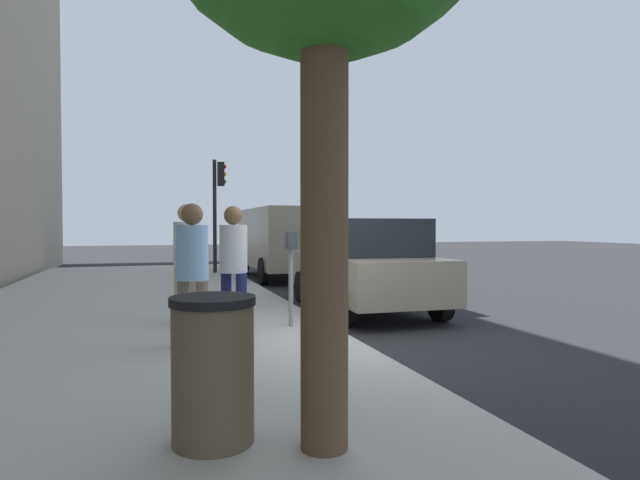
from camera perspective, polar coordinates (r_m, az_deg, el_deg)
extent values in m
plane|color=#232326|center=(7.30, 3.24, -11.46)|extent=(80.00, 80.00, 0.00)
cube|color=#A8A59E|center=(6.84, -21.50, -11.83)|extent=(28.00, 6.00, 0.15)
cylinder|color=gray|center=(7.82, -3.19, -5.20)|extent=(0.07, 0.07, 1.15)
cube|color=#383D42|center=(7.67, -3.01, -0.05)|extent=(0.16, 0.11, 0.26)
cube|color=#383D42|center=(7.86, -3.38, -0.01)|extent=(0.16, 0.11, 0.26)
cube|color=#268C33|center=(7.68, -2.58, 0.10)|extent=(0.10, 0.01, 0.10)
cube|color=#268C33|center=(7.88, -2.96, 0.14)|extent=(0.10, 0.01, 0.10)
cylinder|color=#191E4C|center=(7.63, -10.17, -6.56)|extent=(0.15, 0.15, 0.84)
cylinder|color=#191E4C|center=(7.31, -8.55, -6.91)|extent=(0.15, 0.15, 0.84)
cylinder|color=silver|center=(7.40, -9.40, -0.94)|extent=(0.39, 0.39, 0.67)
sphere|color=brown|center=(7.39, -9.42, 2.66)|extent=(0.26, 0.26, 0.26)
cylinder|color=#726656|center=(6.74, -14.64, -7.67)|extent=(0.15, 0.15, 0.84)
cylinder|color=#726656|center=(6.43, -12.69, -8.10)|extent=(0.15, 0.15, 0.84)
cylinder|color=#8CB7E0|center=(6.51, -13.73, -1.34)|extent=(0.38, 0.38, 0.66)
sphere|color=brown|center=(6.50, -13.76, 2.75)|extent=(0.26, 0.26, 0.26)
cylinder|color=tan|center=(8.48, -13.48, -5.67)|extent=(0.15, 0.15, 0.87)
cylinder|color=tan|center=(8.16, -15.07, -5.97)|extent=(0.15, 0.15, 0.87)
cylinder|color=silver|center=(8.26, -14.29, -0.46)|extent=(0.40, 0.40, 0.69)
sphere|color=tan|center=(8.26, -14.32, 2.86)|extent=(0.27, 0.27, 0.27)
cube|color=gray|center=(10.21, 4.79, -3.70)|extent=(4.46, 2.00, 0.76)
cube|color=black|center=(9.98, 5.20, 0.32)|extent=(2.26, 1.77, 0.68)
cylinder|color=black|center=(11.35, -1.91, -5.09)|extent=(0.67, 0.24, 0.66)
cylinder|color=black|center=(11.89, 6.33, -4.80)|extent=(0.67, 0.24, 0.66)
cylinder|color=black|center=(8.63, 2.65, -7.21)|extent=(0.67, 0.24, 0.66)
cylinder|color=black|center=(9.32, 12.97, -6.59)|extent=(0.67, 0.24, 0.66)
cube|color=gray|center=(16.47, -4.07, 0.28)|extent=(5.21, 2.03, 1.80)
cylinder|color=black|center=(17.98, -8.26, -2.49)|extent=(0.76, 0.22, 0.76)
cylinder|color=black|center=(18.38, -2.39, -2.39)|extent=(0.76, 0.22, 0.76)
cylinder|color=black|center=(14.67, -6.15, -3.40)|extent=(0.76, 0.22, 0.76)
cylinder|color=black|center=(15.15, 0.93, -3.23)|extent=(0.76, 0.22, 0.76)
cylinder|color=brown|center=(3.48, 0.48, 2.63)|extent=(0.32, 0.32, 3.12)
cylinder|color=black|center=(17.05, -11.38, 2.55)|extent=(0.12, 0.12, 3.60)
cube|color=black|center=(17.16, -10.74, 7.07)|extent=(0.24, 0.20, 0.76)
sphere|color=red|center=(17.19, -10.38, 7.86)|extent=(0.14, 0.14, 0.14)
sphere|color=orange|center=(17.17, -10.37, 7.06)|extent=(0.14, 0.14, 0.14)
sphere|color=green|center=(17.15, -10.37, 6.27)|extent=(0.14, 0.14, 0.14)
cylinder|color=brown|center=(3.79, -11.56, -14.08)|extent=(0.56, 0.56, 0.95)
cylinder|color=black|center=(3.69, -11.61, -6.50)|extent=(0.59, 0.59, 0.06)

